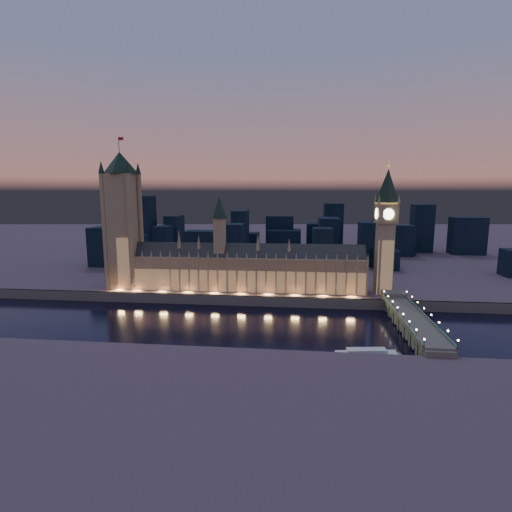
# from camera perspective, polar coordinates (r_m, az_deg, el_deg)

# --- Properties ---
(ground_plane) EXTENTS (2000.00, 2000.00, 0.00)m
(ground_plane) POSITION_cam_1_polar(r_m,az_deg,el_deg) (281.76, -2.26, -9.44)
(ground_plane) COLOR black
(ground_plane) RESTS_ON ground
(north_bank) EXTENTS (2000.00, 960.00, 8.00)m
(north_bank) POSITION_cam_1_polar(r_m,az_deg,el_deg) (789.64, 3.31, 2.97)
(north_bank) COLOR #523A42
(north_bank) RESTS_ON ground
(embankment_wall) EXTENTS (2000.00, 2.50, 8.00)m
(embankment_wall) POSITION_cam_1_polar(r_m,az_deg,el_deg) (319.38, -1.17, -6.42)
(embankment_wall) COLOR #55554A
(embankment_wall) RESTS_ON ground
(palace_of_westminster) EXTENTS (202.00, 22.33, 78.00)m
(palace_of_westminster) POSITION_cam_1_polar(r_m,az_deg,el_deg) (335.18, -1.95, -1.74)
(palace_of_westminster) COLOR #A0834F
(palace_of_westminster) RESTS_ON north_bank
(victoria_tower) EXTENTS (31.68, 31.68, 126.52)m
(victoria_tower) POSITION_cam_1_polar(r_m,az_deg,el_deg) (359.14, -18.53, 5.68)
(victoria_tower) COLOR #A0834F
(victoria_tower) RESTS_ON north_bank
(elizabeth_tower) EXTENTS (18.00, 18.00, 105.98)m
(elizabeth_tower) POSITION_cam_1_polar(r_m,az_deg,el_deg) (333.69, 18.07, 4.81)
(elizabeth_tower) COLOR #A0834F
(elizabeth_tower) RESTS_ON north_bank
(westminster_bridge) EXTENTS (17.63, 113.00, 15.90)m
(westminster_bridge) POSITION_cam_1_polar(r_m,az_deg,el_deg) (283.41, 21.17, -8.69)
(westminster_bridge) COLOR #55554A
(westminster_bridge) RESTS_ON ground
(river_boat) EXTENTS (41.57, 14.73, 4.50)m
(river_boat) POSITION_cam_1_polar(r_m,az_deg,el_deg) (234.43, 15.50, -13.34)
(river_boat) COLOR #55554A
(river_boat) RESTS_ON ground
(city_backdrop) EXTENTS (478.88, 215.63, 75.23)m
(city_backdrop) POSITION_cam_1_polar(r_m,az_deg,el_deg) (513.99, 5.09, 2.51)
(city_backdrop) COLOR black
(city_backdrop) RESTS_ON north_bank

